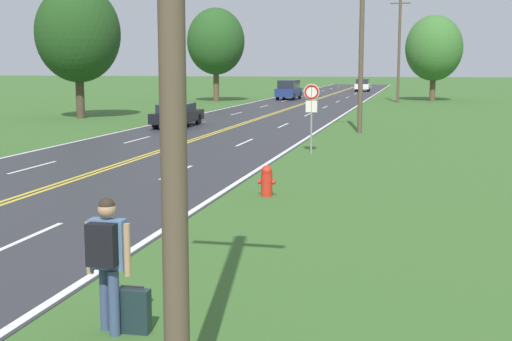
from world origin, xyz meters
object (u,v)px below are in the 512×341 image
object	(u,v)px
car_dark_blue_van_mid_near	(289,89)
car_white_suv_mid_far	(363,85)
hitchhiker_person	(107,252)
fire_hydrant	(267,181)
car_black_sedan_approaching	(177,114)
tree_right_cluster	(216,42)
tree_mid_treeline	(434,48)
tree_left_verge	(78,34)
traffic_sign	(312,101)
suitcase	(133,311)

from	to	relation	value
car_dark_blue_van_mid_near	car_white_suv_mid_far	xyz separation A→B (m)	(5.34, 23.26, -0.12)
hitchhiker_person	fire_hydrant	distance (m)	9.81
car_black_sedan_approaching	car_dark_blue_van_mid_near	bearing A→B (deg)	-2.51
tree_right_cluster	fire_hydrant	bearing A→B (deg)	-72.34
tree_mid_treeline	car_white_suv_mid_far	xyz separation A→B (m)	(-8.34, 22.80, -4.05)
tree_left_verge	traffic_sign	bearing A→B (deg)	-41.14
fire_hydrant	tree_right_cluster	size ratio (longest dim) A/B	0.09
traffic_sign	fire_hydrant	bearing A→B (deg)	-88.67
fire_hydrant	car_white_suv_mid_far	size ratio (longest dim) A/B	0.18
tree_mid_treeline	tree_right_cluster	size ratio (longest dim) A/B	0.93
fire_hydrant	tree_mid_treeline	distance (m)	52.17
hitchhiker_person	tree_right_cluster	distance (m)	58.11
hitchhiker_person	car_black_sedan_approaching	bearing A→B (deg)	16.65
tree_mid_treeline	tree_right_cluster	xyz separation A→B (m)	(-19.62, -5.51, 0.58)
fire_hydrant	car_white_suv_mid_far	xyz separation A→B (m)	(-3.44, 74.55, 0.46)
hitchhiker_person	tree_right_cluster	size ratio (longest dim) A/B	0.20
fire_hydrant	traffic_sign	size ratio (longest dim) A/B	0.30
car_black_sedan_approaching	tree_right_cluster	bearing A→B (deg)	9.84
tree_right_cluster	car_white_suv_mid_far	xyz separation A→B (m)	(11.28, 28.31, -4.63)
car_dark_blue_van_mid_near	car_white_suv_mid_far	size ratio (longest dim) A/B	1.05
suitcase	tree_right_cluster	distance (m)	58.15
traffic_sign	tree_right_cluster	world-z (taller)	tree_right_cluster
suitcase	car_black_sedan_approaching	size ratio (longest dim) A/B	0.13
fire_hydrant	hitchhiker_person	bearing A→B (deg)	-89.68
tree_left_verge	tree_mid_treeline	bearing A→B (deg)	51.36
suitcase	fire_hydrant	xyz separation A→B (m)	(-0.34, 9.68, 0.13)
suitcase	car_dark_blue_van_mid_near	size ratio (longest dim) A/B	0.14
tree_mid_treeline	car_black_sedan_approaching	bearing A→B (deg)	-113.48
hitchhiker_person	traffic_sign	bearing A→B (deg)	-0.12
tree_mid_treeline	car_white_suv_mid_far	world-z (taller)	tree_mid_treeline
tree_right_cluster	suitcase	bearing A→B (deg)	-74.92
fire_hydrant	tree_right_cluster	xyz separation A→B (m)	(-14.72, 46.24, 5.09)
tree_mid_treeline	traffic_sign	bearing A→B (deg)	-96.83
hitchhiker_person	car_black_sedan_approaching	world-z (taller)	hitchhiker_person
tree_left_verge	tree_right_cluster	bearing A→B (deg)	83.42
traffic_sign	tree_right_cluster	distance (m)	40.04
fire_hydrant	car_black_sedan_approaching	size ratio (longest dim) A/B	0.17
fire_hydrant	tree_mid_treeline	bearing A→B (deg)	84.59
hitchhiker_person	tree_left_verge	size ratio (longest dim) A/B	0.21
fire_hydrant	car_dark_blue_van_mid_near	world-z (taller)	car_dark_blue_van_mid_near
tree_left_verge	car_white_suv_mid_far	bearing A→B (deg)	74.68
tree_left_verge	car_white_suv_mid_far	xyz separation A→B (m)	(13.85, 50.55, -4.44)
suitcase	tree_mid_treeline	bearing A→B (deg)	-5.18
tree_right_cluster	car_black_sedan_approaching	bearing A→B (deg)	-78.35
traffic_sign	tree_right_cluster	xyz separation A→B (m)	(-14.51, 37.16, 3.49)
tree_left_verge	hitchhiker_person	bearing A→B (deg)	-62.83
fire_hydrant	tree_left_verge	bearing A→B (deg)	125.77
suitcase	tree_left_verge	size ratio (longest dim) A/B	0.07
fire_hydrant	tree_mid_treeline	world-z (taller)	tree_mid_treeline
traffic_sign	tree_mid_treeline	world-z (taller)	tree_mid_treeline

